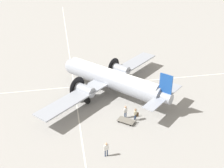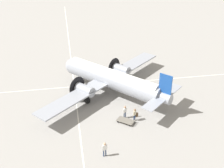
{
  "view_description": "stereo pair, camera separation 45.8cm",
  "coord_description": "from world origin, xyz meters",
  "px_view_note": "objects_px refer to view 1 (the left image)",
  "views": [
    {
      "loc": [
        6.86,
        36.19,
        21.4
      ],
      "look_at": [
        0.0,
        0.0,
        1.7
      ],
      "focal_mm": 45.0,
      "sensor_mm": 36.0,
      "label": 1
    },
    {
      "loc": [
        6.41,
        36.27,
        21.4
      ],
      "look_at": [
        0.0,
        0.0,
        1.7
      ],
      "focal_mm": 45.0,
      "sensor_mm": 36.0,
      "label": 2
    }
  ],
  "objects_px": {
    "crew_foreground": "(106,148)",
    "airliner_main": "(110,78)",
    "suitcase_near_door": "(137,115)",
    "ramp_agent": "(125,111)",
    "baggage_cart": "(126,121)",
    "passenger_boarding": "(135,113)"
  },
  "relations": [
    {
      "from": "passenger_boarding",
      "to": "suitcase_near_door",
      "type": "distance_m",
      "value": 1.18
    },
    {
      "from": "airliner_main",
      "to": "crew_foreground",
      "type": "distance_m",
      "value": 13.84
    },
    {
      "from": "passenger_boarding",
      "to": "ramp_agent",
      "type": "distance_m",
      "value": 1.36
    },
    {
      "from": "passenger_boarding",
      "to": "baggage_cart",
      "type": "bearing_deg",
      "value": 147.76
    },
    {
      "from": "crew_foreground",
      "to": "suitcase_near_door",
      "type": "bearing_deg",
      "value": 35.93
    },
    {
      "from": "crew_foreground",
      "to": "suitcase_near_door",
      "type": "distance_m",
      "value": 8.53
    },
    {
      "from": "airliner_main",
      "to": "baggage_cart",
      "type": "height_order",
      "value": "airliner_main"
    },
    {
      "from": "airliner_main",
      "to": "suitcase_near_door",
      "type": "relative_size",
      "value": 32.03
    },
    {
      "from": "ramp_agent",
      "to": "passenger_boarding",
      "type": "bearing_deg",
      "value": 111.64
    },
    {
      "from": "crew_foreground",
      "to": "ramp_agent",
      "type": "xyz_separation_m",
      "value": [
        -3.69,
        -6.68,
        0.0
      ]
    },
    {
      "from": "baggage_cart",
      "to": "suitcase_near_door",
      "type": "bearing_deg",
      "value": -109.27
    },
    {
      "from": "crew_foreground",
      "to": "airliner_main",
      "type": "bearing_deg",
      "value": 62.31
    },
    {
      "from": "ramp_agent",
      "to": "suitcase_near_door",
      "type": "bearing_deg",
      "value": 145.81
    },
    {
      "from": "crew_foreground",
      "to": "suitcase_near_door",
      "type": "height_order",
      "value": "crew_foreground"
    },
    {
      "from": "crew_foreground",
      "to": "ramp_agent",
      "type": "bearing_deg",
      "value": 45.3
    },
    {
      "from": "passenger_boarding",
      "to": "suitcase_near_door",
      "type": "relative_size",
      "value": 2.75
    },
    {
      "from": "passenger_boarding",
      "to": "baggage_cart",
      "type": "distance_m",
      "value": 1.5
    },
    {
      "from": "ramp_agent",
      "to": "baggage_cart",
      "type": "distance_m",
      "value": 1.35
    },
    {
      "from": "baggage_cart",
      "to": "airliner_main",
      "type": "bearing_deg",
      "value": -45.62
    },
    {
      "from": "ramp_agent",
      "to": "suitcase_near_door",
      "type": "relative_size",
      "value": 2.83
    },
    {
      "from": "passenger_boarding",
      "to": "baggage_cart",
      "type": "relative_size",
      "value": 0.72
    },
    {
      "from": "suitcase_near_door",
      "to": "ramp_agent",
      "type": "bearing_deg",
      "value": -0.54
    }
  ]
}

